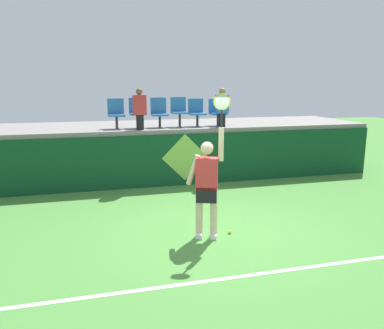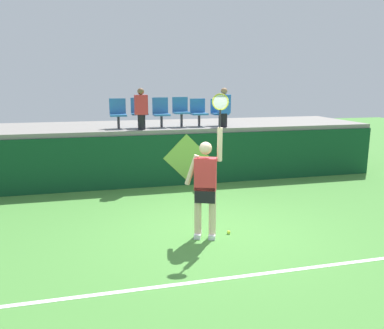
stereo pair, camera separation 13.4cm
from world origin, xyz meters
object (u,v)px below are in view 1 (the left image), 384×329
object	(u,v)px
stadium_chair_3	(179,110)
stadium_chair_0	(116,112)
stadium_chair_4	(197,111)
spectator_1	(140,108)
spectator_0	(222,107)
stadium_chair_2	(159,111)
tennis_ball	(230,232)
stadium_chair_5	(217,111)
stadium_chair_1	(138,111)
water_bottle	(138,126)
tennis_player	(207,184)

from	to	relation	value
stadium_chair_3	stadium_chair_0	bearing A→B (deg)	179.92
stadium_chair_4	spectator_1	world-z (taller)	spectator_1
spectator_0	spectator_1	xyz separation A→B (m)	(-2.29, -0.04, 0.00)
stadium_chair_2	stadium_chair_3	world-z (taller)	stadium_chair_3
stadium_chair_0	stadium_chair_4	distance (m)	2.26
spectator_0	stadium_chair_3	bearing A→B (deg)	159.32
tennis_ball	stadium_chair_3	xyz separation A→B (m)	(0.07, 4.35, 1.94)
stadium_chair_2	stadium_chair_5	bearing A→B (deg)	-0.20
stadium_chair_1	stadium_chair_3	xyz separation A→B (m)	(1.17, -0.00, 0.01)
water_bottle	stadium_chair_3	size ratio (longest dim) A/B	0.26
stadium_chair_2	stadium_chair_4	bearing A→B (deg)	-0.27
tennis_ball	stadium_chair_1	xyz separation A→B (m)	(-1.10, 4.35, 1.94)
stadium_chair_2	stadium_chair_5	distance (m)	1.70
stadium_chair_1	stadium_chair_3	world-z (taller)	stadium_chair_3
spectator_0	stadium_chair_0	bearing A→B (deg)	171.53
tennis_player	tennis_ball	xyz separation A→B (m)	(0.46, 0.04, -0.95)
tennis_ball	spectator_1	size ratio (longest dim) A/B	0.06
stadium_chair_5	spectator_1	world-z (taller)	spectator_1
stadium_chair_2	tennis_player	bearing A→B (deg)	-89.45
water_bottle	spectator_1	size ratio (longest dim) A/B	0.20
tennis_player	stadium_chair_0	size ratio (longest dim) A/B	3.20
stadium_chair_1	stadium_chair_3	bearing A→B (deg)	-0.01
water_bottle	spectator_0	size ratio (longest dim) A/B	0.20
water_bottle	spectator_1	xyz separation A→B (m)	(0.05, 0.01, 0.45)
tennis_player	stadium_chair_4	size ratio (longest dim) A/B	3.31
stadium_chair_0	stadium_chair_3	bearing A→B (deg)	-0.08
tennis_player	stadium_chair_2	bearing A→B (deg)	90.55
tennis_ball	spectator_0	xyz separation A→B (m)	(1.19, 3.92, 2.04)
tennis_player	stadium_chair_1	size ratio (longest dim) A/B	3.14
stadium_chair_0	spectator_0	bearing A→B (deg)	-8.47
water_bottle	spectator_0	world-z (taller)	spectator_0
stadium_chair_1	stadium_chair_5	distance (m)	2.30
stadium_chair_1	tennis_ball	bearing A→B (deg)	-75.76
tennis_ball	water_bottle	xyz separation A→B (m)	(-1.15, 3.87, 1.59)
stadium_chair_2	spectator_0	world-z (taller)	spectator_0
tennis_ball	stadium_chair_3	size ratio (longest dim) A/B	0.08
stadium_chair_1	spectator_1	xyz separation A→B (m)	(0.00, -0.46, 0.10)
stadium_chair_2	stadium_chair_4	xyz separation A→B (m)	(1.08, -0.01, -0.01)
water_bottle	stadium_chair_3	xyz separation A→B (m)	(1.22, 0.47, 0.35)
water_bottle	stadium_chair_3	bearing A→B (deg)	21.21
stadium_chair_5	stadium_chair_2	bearing A→B (deg)	179.80
stadium_chair_1	stadium_chair_5	size ratio (longest dim) A/B	1.07
stadium_chair_5	spectator_0	xyz separation A→B (m)	(0.00, -0.42, 0.14)
water_bottle	stadium_chair_2	size ratio (longest dim) A/B	0.27
tennis_ball	spectator_0	world-z (taller)	spectator_0
tennis_player	stadium_chair_0	world-z (taller)	tennis_player
stadium_chair_1	stadium_chair_4	xyz separation A→B (m)	(1.68, 0.00, -0.03)
water_bottle	stadium_chair_2	xyz separation A→B (m)	(0.65, 0.48, 0.33)
stadium_chair_4	stadium_chair_1	bearing A→B (deg)	-180.00
tennis_player	tennis_ball	bearing A→B (deg)	5.48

